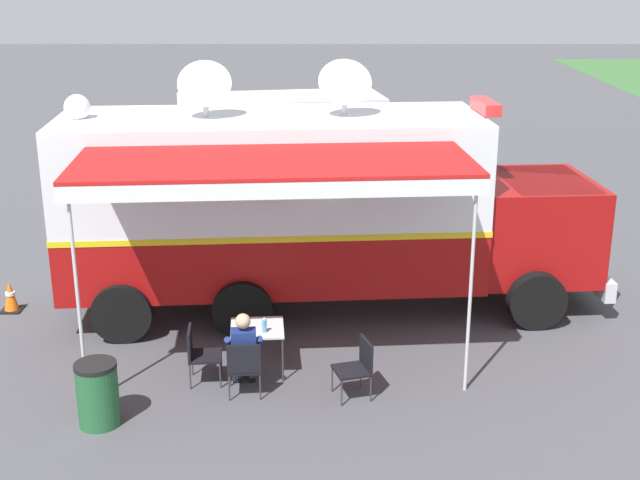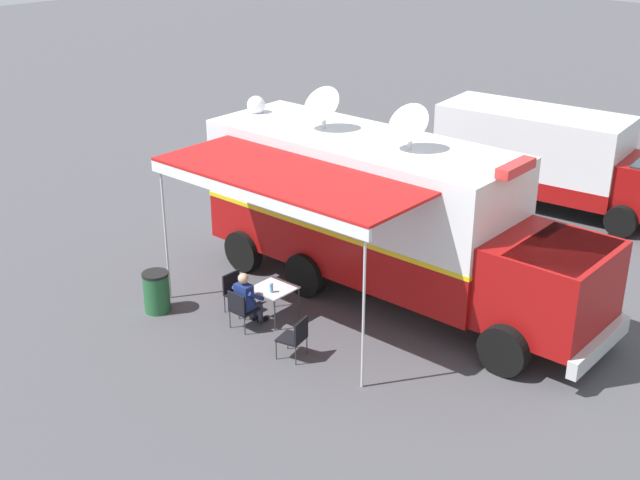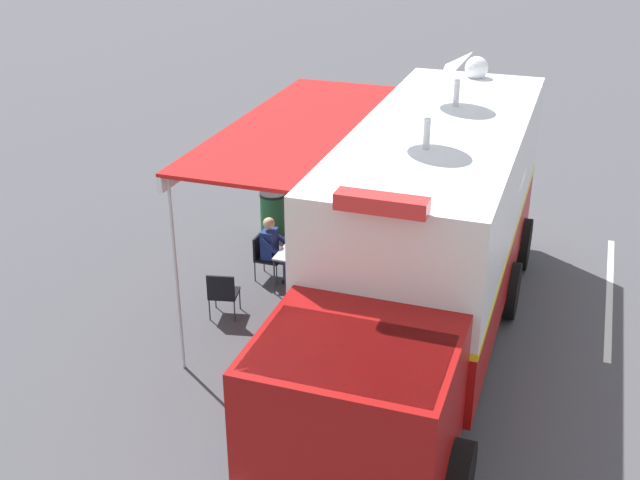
# 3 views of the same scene
# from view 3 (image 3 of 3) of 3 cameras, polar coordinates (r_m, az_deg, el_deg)

# --- Properties ---
(ground_plane) EXTENTS (100.00, 100.00, 0.00)m
(ground_plane) POSITION_cam_3_polar(r_m,az_deg,el_deg) (14.12, 7.84, -5.55)
(ground_plane) COLOR #47474C
(lot_stripe) EXTENTS (0.50, 4.79, 0.01)m
(lot_stripe) POSITION_cam_3_polar(r_m,az_deg,el_deg) (15.69, 19.95, -3.59)
(lot_stripe) COLOR silver
(lot_stripe) RESTS_ON ground
(command_truck) EXTENTS (5.46, 9.65, 4.53)m
(command_truck) POSITION_cam_3_polar(r_m,az_deg,el_deg) (12.57, 7.51, 0.46)
(command_truck) COLOR #9E0F0F
(command_truck) RESTS_ON ground
(folding_table) EXTENTS (0.86, 0.86, 0.73)m
(folding_table) POSITION_cam_3_polar(r_m,az_deg,el_deg) (14.64, -1.42, -1.12)
(folding_table) COLOR silver
(folding_table) RESTS_ON ground
(water_bottle) EXTENTS (0.07, 0.07, 0.22)m
(water_bottle) POSITION_cam_3_polar(r_m,az_deg,el_deg) (14.53, -2.25, -0.62)
(water_bottle) COLOR #4C99D8
(water_bottle) RESTS_ON folding_table
(folding_chair_at_table) EXTENTS (0.52, 0.52, 0.87)m
(folding_chair_at_table) POSITION_cam_3_polar(r_m,az_deg,el_deg) (15.13, -3.95, -0.92)
(folding_chair_at_table) COLOR black
(folding_chair_at_table) RESTS_ON ground
(folding_chair_beside_table) EXTENTS (0.52, 0.52, 0.87)m
(folding_chair_beside_table) POSITION_cam_3_polar(r_m,az_deg,el_deg) (15.54, -1.30, -0.14)
(folding_chair_beside_table) COLOR black
(folding_chair_beside_table) RESTS_ON ground
(folding_chair_spare_by_truck) EXTENTS (0.60, 0.60, 0.87)m
(folding_chair_spare_by_truck) POSITION_cam_3_polar(r_m,az_deg,el_deg) (13.86, -6.96, -3.66)
(folding_chair_spare_by_truck) COLOR black
(folding_chair_spare_by_truck) RESTS_ON ground
(seated_responder) EXTENTS (0.68, 0.58, 1.25)m
(seated_responder) POSITION_cam_3_polar(r_m,az_deg,el_deg) (15.01, -3.30, -0.55)
(seated_responder) COLOR navy
(seated_responder) RESTS_ON ground
(trash_bin) EXTENTS (0.57, 0.57, 0.91)m
(trash_bin) POSITION_cam_3_polar(r_m,az_deg,el_deg) (17.02, -3.34, 1.96)
(trash_bin) COLOR #235B33
(trash_bin) RESTS_ON ground
(traffic_cone) EXTENTS (0.36, 0.36, 0.58)m
(traffic_cone) POSITION_cam_3_polar(r_m,az_deg,el_deg) (18.16, 11.49, 2.41)
(traffic_cone) COLOR black
(traffic_cone) RESTS_ON ground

